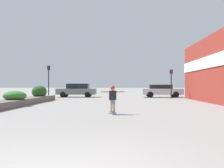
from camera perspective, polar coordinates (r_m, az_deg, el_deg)
name	(u,v)px	position (r m, az deg, el deg)	size (l,w,h in m)	color
planter_box	(16,100)	(18.61, -21.06, -3.41)	(1.57, 15.24, 1.41)	#605B54
skateboard	(113,113)	(12.43, 0.15, -6.55)	(0.41, 0.78, 0.10)	navy
skateboarder	(113,96)	(12.37, 0.15, -2.78)	(1.19, 0.45, 1.31)	tan
car_center_left	(162,91)	(30.35, 11.26, -1.48)	(4.77, 1.87, 1.51)	#BCBCC1
car_center_right	(77,90)	(30.70, -8.04, -1.39)	(4.75, 1.89, 1.64)	slate
traffic_light_left	(49,76)	(27.58, -14.29, 1.74)	(0.28, 0.30, 3.55)	black
traffic_light_right	(171,79)	(27.21, 13.39, 1.21)	(0.28, 0.30, 3.12)	black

